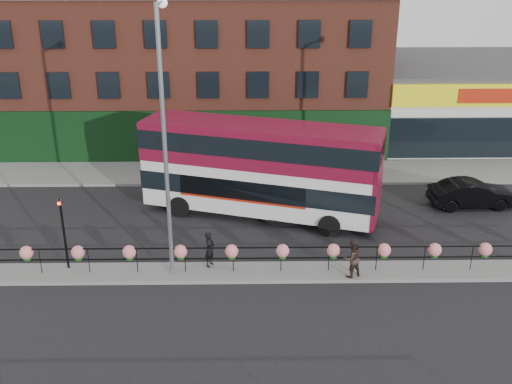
{
  "coord_description": "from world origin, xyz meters",
  "views": [
    {
      "loc": [
        -0.38,
        -21.95,
        12.83
      ],
      "look_at": [
        0.0,
        3.0,
        2.5
      ],
      "focal_mm": 42.0,
      "sensor_mm": 36.0,
      "label": 1
    }
  ],
  "objects_px": {
    "pedestrian_a": "(210,249)",
    "lamp_column_west": "(164,122)",
    "car": "(472,194)",
    "pedestrian_b": "(352,258)",
    "double_decker_bus": "(261,161)"
  },
  "relations": [
    {
      "from": "pedestrian_a",
      "to": "lamp_column_west",
      "type": "relative_size",
      "value": 0.14
    },
    {
      "from": "car",
      "to": "pedestrian_b",
      "type": "distance_m",
      "value": 10.52
    },
    {
      "from": "pedestrian_a",
      "to": "lamp_column_west",
      "type": "bearing_deg",
      "value": 124.59
    },
    {
      "from": "car",
      "to": "lamp_column_west",
      "type": "distance_m",
      "value": 17.38
    },
    {
      "from": "double_decker_bus",
      "to": "lamp_column_west",
      "type": "bearing_deg",
      "value": -123.53
    },
    {
      "from": "pedestrian_a",
      "to": "pedestrian_b",
      "type": "relative_size",
      "value": 0.94
    },
    {
      "from": "pedestrian_b",
      "to": "pedestrian_a",
      "type": "bearing_deg",
      "value": -33.34
    },
    {
      "from": "double_decker_bus",
      "to": "pedestrian_b",
      "type": "distance_m",
      "value": 7.62
    },
    {
      "from": "car",
      "to": "pedestrian_a",
      "type": "relative_size",
      "value": 2.87
    },
    {
      "from": "double_decker_bus",
      "to": "car",
      "type": "height_order",
      "value": "double_decker_bus"
    },
    {
      "from": "pedestrian_a",
      "to": "lamp_column_west",
      "type": "height_order",
      "value": "lamp_column_west"
    },
    {
      "from": "car",
      "to": "pedestrian_b",
      "type": "height_order",
      "value": "pedestrian_b"
    },
    {
      "from": "car",
      "to": "pedestrian_b",
      "type": "bearing_deg",
      "value": 131.6
    },
    {
      "from": "double_decker_bus",
      "to": "car",
      "type": "bearing_deg",
      "value": 4.64
    },
    {
      "from": "pedestrian_a",
      "to": "double_decker_bus",
      "type": "bearing_deg",
      "value": 0.77
    }
  ]
}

